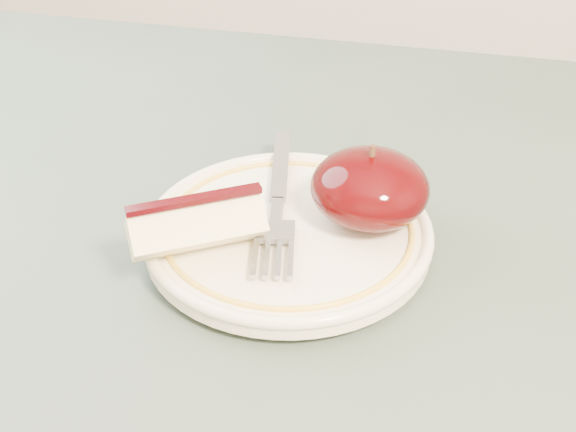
% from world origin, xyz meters
% --- Properties ---
extents(table, '(0.90, 0.90, 0.75)m').
position_xyz_m(table, '(0.00, 0.00, 0.66)').
color(table, brown).
rests_on(table, ground).
extents(plate, '(0.20, 0.20, 0.02)m').
position_xyz_m(plate, '(-0.01, 0.07, 0.76)').
color(plate, '#F6EBCF').
rests_on(plate, table).
extents(apple_half, '(0.08, 0.08, 0.06)m').
position_xyz_m(apple_half, '(0.04, 0.10, 0.79)').
color(apple_half, black).
rests_on(apple_half, plate).
extents(apple_wedge, '(0.10, 0.08, 0.04)m').
position_xyz_m(apple_wedge, '(-0.06, 0.03, 0.79)').
color(apple_wedge, '#FFF4BB').
rests_on(apple_wedge, plate).
extents(fork, '(0.05, 0.19, 0.00)m').
position_xyz_m(fork, '(-0.02, 0.10, 0.77)').
color(fork, '#92959A').
rests_on(fork, plate).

